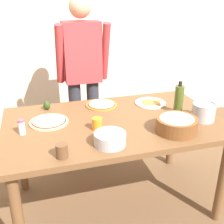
{
  "coord_description": "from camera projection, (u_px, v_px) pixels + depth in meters",
  "views": [
    {
      "loc": [
        -0.53,
        -1.78,
        1.64
      ],
      "look_at": [
        0.0,
        0.05,
        0.81
      ],
      "focal_mm": 44.43,
      "sensor_mm": 36.0,
      "label": 1
    }
  ],
  "objects": [
    {
      "name": "cup_small_brown",
      "position": [
        62.0,
        151.0,
        1.58
      ],
      "size": [
        0.07,
        0.07,
        0.08
      ],
      "primitive_type": "cylinder",
      "color": "brown",
      "rests_on": "dining_table"
    },
    {
      "name": "popcorn_bowl",
      "position": [
        176.0,
        123.0,
        1.87
      ],
      "size": [
        0.28,
        0.28,
        0.11
      ],
      "color": "brown",
      "rests_on": "dining_table"
    },
    {
      "name": "mixing_bowl_steel",
      "position": [
        110.0,
        139.0,
        1.72
      ],
      "size": [
        0.2,
        0.2,
        0.08
      ],
      "color": "#B7B7BC",
      "rests_on": "dining_table"
    },
    {
      "name": "steel_pot",
      "position": [
        204.0,
        112.0,
        2.04
      ],
      "size": [
        0.17,
        0.17,
        0.13
      ],
      "color": "#B7B7BC",
      "rests_on": "dining_table"
    },
    {
      "name": "olive_oil_bottle",
      "position": [
        179.0,
        99.0,
        2.15
      ],
      "size": [
        0.07,
        0.07,
        0.26
      ],
      "color": "#47561E",
      "rests_on": "dining_table"
    },
    {
      "name": "salt_shaker",
      "position": [
        22.0,
        127.0,
        1.84
      ],
      "size": [
        0.04,
        0.04,
        0.11
      ],
      "color": "white",
      "rests_on": "dining_table"
    },
    {
      "name": "ground",
      "position": [
        114.0,
        201.0,
        2.35
      ],
      "size": [
        8.0,
        8.0,
        0.0
      ],
      "primitive_type": "plane",
      "color": "brown"
    },
    {
      "name": "pizza_cooked_on_tray",
      "position": [
        102.0,
        105.0,
        2.32
      ],
      "size": [
        0.26,
        0.26,
        0.02
      ],
      "color": "#C67A33",
      "rests_on": "dining_table"
    },
    {
      "name": "avocado",
      "position": [
        47.0,
        105.0,
        2.24
      ],
      "size": [
        0.06,
        0.06,
        0.07
      ],
      "primitive_type": "ellipsoid",
      "color": "#2D4219",
      "rests_on": "dining_table"
    },
    {
      "name": "cup_orange",
      "position": [
        97.0,
        124.0,
        1.91
      ],
      "size": [
        0.07,
        0.07,
        0.08
      ],
      "primitive_type": "cylinder",
      "color": "orange",
      "rests_on": "dining_table"
    },
    {
      "name": "person_cook",
      "position": [
        83.0,
        72.0,
        2.62
      ],
      "size": [
        0.49,
        0.25,
        1.62
      ],
      "color": "#2D2D38",
      "rests_on": "ground"
    },
    {
      "name": "dining_table",
      "position": [
        114.0,
        132.0,
        2.09
      ],
      "size": [
        1.6,
        0.96,
        0.76
      ],
      "color": "brown",
      "rests_on": "ground"
    },
    {
      "name": "plate_with_slice",
      "position": [
        151.0,
        103.0,
        2.36
      ],
      "size": [
        0.26,
        0.26,
        0.02
      ],
      "color": "white",
      "rests_on": "dining_table"
    },
    {
      "name": "wall_back",
      "position": [
        75.0,
        23.0,
        3.24
      ],
      "size": [
        5.6,
        0.1,
        2.6
      ],
      "primitive_type": "cube",
      "color": "beige",
      "rests_on": "ground"
    },
    {
      "name": "pizza_raw_on_board",
      "position": [
        49.0,
        122.0,
        2.02
      ],
      "size": [
        0.28,
        0.28,
        0.02
      ],
      "color": "beige",
      "rests_on": "dining_table"
    }
  ]
}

